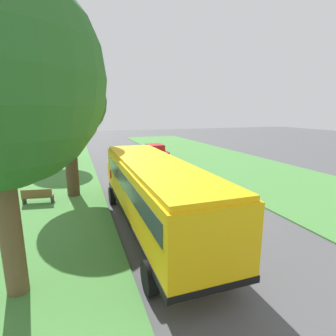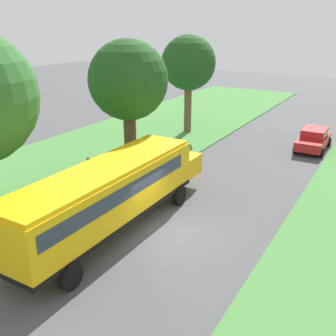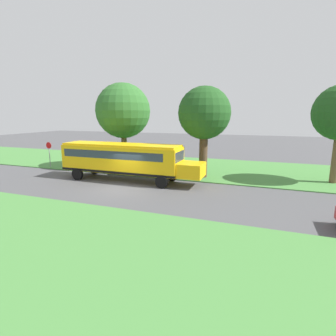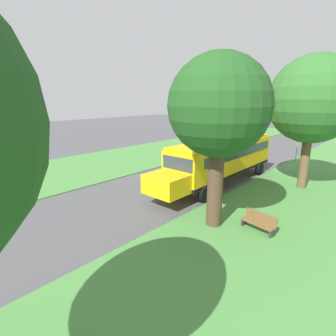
{
  "view_description": "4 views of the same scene",
  "coord_description": "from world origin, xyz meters",
  "px_view_note": "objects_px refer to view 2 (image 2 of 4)",
  "views": [
    {
      "loc": [
        -5.4,
        -11.45,
        5.17
      ],
      "look_at": [
        -0.13,
        3.51,
        1.7
      ],
      "focal_mm": 28.0,
      "sensor_mm": 36.0,
      "label": 1
    },
    {
      "loc": [
        7.54,
        -13.21,
        8.79
      ],
      "look_at": [
        -1.82,
        2.8,
        1.9
      ],
      "focal_mm": 42.0,
      "sensor_mm": 36.0,
      "label": 2
    },
    {
      "loc": [
        16.95,
        10.05,
        5.55
      ],
      "look_at": [
        -2.71,
        2.84,
        1.3
      ],
      "focal_mm": 28.0,
      "sensor_mm": 36.0,
      "label": 3
    },
    {
      "loc": [
        -11.93,
        15.26,
        6.05
      ],
      "look_at": [
        -0.06,
        2.08,
        1.32
      ],
      "focal_mm": 28.0,
      "sensor_mm": 36.0,
      "label": 4
    }
  ],
  "objects_px": {
    "school_bus": "(111,192)",
    "car_red_nearest": "(314,138)",
    "park_bench": "(98,166)",
    "oak_tree_roadside_mid": "(127,80)",
    "oak_tree_far_end": "(190,62)"
  },
  "relations": [
    {
      "from": "car_red_nearest",
      "to": "oak_tree_roadside_mid",
      "type": "bearing_deg",
      "value": -128.41
    },
    {
      "from": "school_bus",
      "to": "park_bench",
      "type": "relative_size",
      "value": 7.48
    },
    {
      "from": "school_bus",
      "to": "park_bench",
      "type": "xyz_separation_m",
      "value": [
        -5.2,
        5.22,
        -1.45
      ]
    },
    {
      "from": "car_red_nearest",
      "to": "oak_tree_roadside_mid",
      "type": "relative_size",
      "value": 0.55
    },
    {
      "from": "park_bench",
      "to": "school_bus",
      "type": "bearing_deg",
      "value": -45.09
    },
    {
      "from": "school_bus",
      "to": "car_red_nearest",
      "type": "height_order",
      "value": "school_bus"
    },
    {
      "from": "oak_tree_roadside_mid",
      "to": "oak_tree_far_end",
      "type": "height_order",
      "value": "oak_tree_roadside_mid"
    },
    {
      "from": "oak_tree_far_end",
      "to": "park_bench",
      "type": "xyz_separation_m",
      "value": [
        -0.31,
        -11.49,
        -5.3
      ]
    },
    {
      "from": "car_red_nearest",
      "to": "school_bus",
      "type": "bearing_deg",
      "value": -107.1
    },
    {
      "from": "school_bus",
      "to": "oak_tree_far_end",
      "type": "bearing_deg",
      "value": 106.33
    },
    {
      "from": "school_bus",
      "to": "oak_tree_roadside_mid",
      "type": "distance_m",
      "value": 7.97
    },
    {
      "from": "car_red_nearest",
      "to": "oak_tree_roadside_mid",
      "type": "xyz_separation_m",
      "value": [
        -8.66,
        -10.92,
        4.85
      ]
    },
    {
      "from": "oak_tree_roadside_mid",
      "to": "park_bench",
      "type": "bearing_deg",
      "value": -153.24
    },
    {
      "from": "school_bus",
      "to": "park_bench",
      "type": "bearing_deg",
      "value": 134.91
    },
    {
      "from": "oak_tree_far_end",
      "to": "school_bus",
      "type": "bearing_deg",
      "value": -73.67
    }
  ]
}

